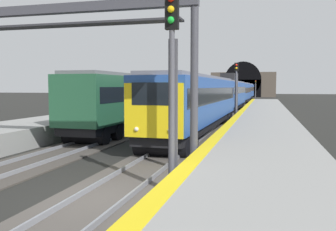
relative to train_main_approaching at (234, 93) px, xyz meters
The scene contains 11 objects.
ground_plane 44.09m from the train_main_approaching, behind, with size 320.00×320.00×0.00m, color black.
platform_right 44.27m from the train_main_approaching, behind, with size 112.00×4.28×1.07m, color gray.
platform_right_edge_strip 44.11m from the train_main_approaching, behind, with size 112.00×0.50×0.01m, color yellow.
track_main_line 44.08m from the train_main_approaching, behind, with size 160.00×3.07×0.21m.
train_main_approaching is the anchor object (origin of this frame).
train_adjacent_platform 7.61m from the train_main_approaching, 138.31° to the left, with size 61.82×3.13×4.06m.
railway_signal_near 43.05m from the train_main_approaching, behind, with size 0.39×0.38×5.90m.
railway_signal_mid 19.01m from the train_main_approaching, behind, with size 0.39×0.38×5.41m.
railway_signal_far 47.30m from the train_main_approaching, ahead, with size 0.39×0.38×4.99m.
overhead_signal_gantry 40.70m from the train_main_approaching, behind, with size 0.70×9.16×6.38m.
tunnel_portal 62.90m from the train_main_approaching, ahead, with size 2.26×19.84×11.11m.
Camera 1 is at (-9.31, -4.36, 3.21)m, focal length 39.08 mm.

